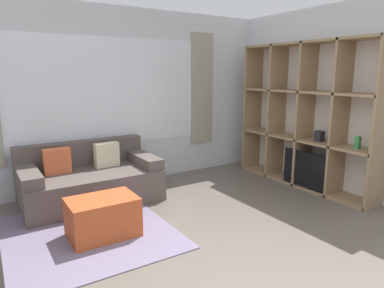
# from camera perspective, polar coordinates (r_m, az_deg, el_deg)

# --- Properties ---
(wall_back) EXTENTS (6.68, 0.11, 2.70)m
(wall_back) POSITION_cam_1_polar(r_m,az_deg,el_deg) (5.36, -13.82, 7.45)
(wall_back) COLOR silver
(wall_back) RESTS_ON ground_plane
(wall_right) EXTENTS (0.07, 4.48, 2.70)m
(wall_right) POSITION_cam_1_polar(r_m,az_deg,el_deg) (5.64, 20.56, 7.17)
(wall_right) COLOR silver
(wall_right) RESTS_ON ground_plane
(area_rug) EXTENTS (2.36, 1.90, 0.01)m
(area_rug) POSITION_cam_1_polar(r_m,az_deg,el_deg) (4.00, -21.55, -14.61)
(area_rug) COLOR slate
(area_rug) RESTS_ON ground_plane
(shelving_unit) EXTENTS (0.43, 2.38, 2.18)m
(shelving_unit) POSITION_cam_1_polar(r_m,az_deg,el_deg) (5.53, 18.70, 4.16)
(shelving_unit) COLOR silver
(shelving_unit) RESTS_ON ground_plane
(couch_main) EXTENTS (1.77, 1.00, 0.78)m
(couch_main) POSITION_cam_1_polar(r_m,az_deg,el_deg) (4.90, -16.66, -5.81)
(couch_main) COLOR #564C47
(couch_main) RESTS_ON ground_plane
(ottoman) EXTENTS (0.71, 0.49, 0.43)m
(ottoman) POSITION_cam_1_polar(r_m,az_deg,el_deg) (3.85, -14.63, -11.75)
(ottoman) COLOR #B74C23
(ottoman) RESTS_ON ground_plane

